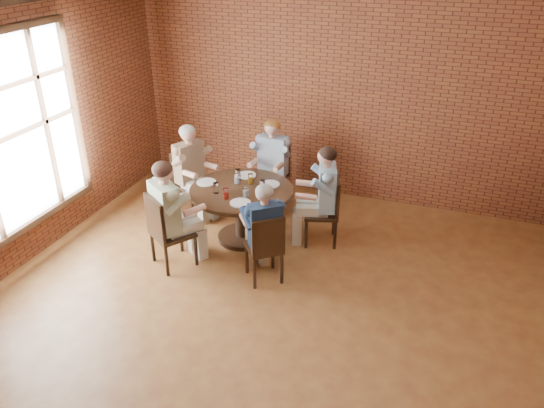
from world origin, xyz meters
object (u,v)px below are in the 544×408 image
(chair_a, at_px, (328,207))
(chair_e, at_px, (266,246))
(diner_d, at_px, (171,214))
(diner_a, at_px, (322,196))
(diner_c, at_px, (192,171))
(diner_b, at_px, (271,165))
(smartphone, at_px, (244,207))
(chair_d, at_px, (165,229))
(diner_e, at_px, (264,233))
(chair_b, at_px, (274,173))
(dining_table, at_px, (242,204))
(chair_c, at_px, (189,180))

(chair_a, distance_m, chair_e, 1.22)
(diner_d, xyz_separation_m, chair_e, (1.21, 0.03, -0.20))
(diner_a, bearing_deg, diner_c, -110.21)
(diner_b, xyz_separation_m, smartphone, (0.19, -1.49, 0.08))
(chair_a, height_order, chair_d, chair_d)
(diner_b, distance_m, diner_e, 1.87)
(chair_b, bearing_deg, diner_c, -142.57)
(chair_a, xyz_separation_m, diner_a, (-0.08, -0.03, 0.16))
(diner_e, xyz_separation_m, smartphone, (-0.37, 0.30, 0.12))
(chair_e, xyz_separation_m, diner_e, (-0.05, 0.06, 0.14))
(dining_table, distance_m, smartphone, 0.56)
(chair_b, xyz_separation_m, diner_e, (0.56, -1.87, 0.12))
(chair_a, relative_size, chair_c, 1.00)
(chair_a, height_order, diner_b, diner_b)
(diner_a, distance_m, diner_e, 1.13)
(chair_d, bearing_deg, chair_b, -73.88)
(diner_a, height_order, chair_d, diner_a)
(chair_a, relative_size, diner_e, 0.75)
(chair_e, bearing_deg, diner_c, -76.33)
(diner_b, height_order, chair_e, diner_b)
(smartphone, bearing_deg, chair_e, -56.58)
(dining_table, bearing_deg, diner_e, -51.48)
(diner_a, bearing_deg, diner_e, -37.58)
(chair_b, height_order, diner_e, diner_e)
(chair_b, height_order, diner_b, diner_b)
(chair_a, relative_size, diner_c, 0.70)
(chair_c, height_order, chair_e, chair_c)
(diner_c, distance_m, smartphone, 1.46)
(chair_a, height_order, chair_b, chair_b)
(chair_b, distance_m, chair_c, 1.25)
(dining_table, height_order, chair_b, chair_b)
(diner_a, bearing_deg, diner_d, -70.70)
(diner_d, bearing_deg, chair_e, -144.72)
(diner_a, distance_m, diner_d, 1.94)
(chair_c, xyz_separation_m, chair_d, (0.40, -1.37, 0.01))
(diner_b, distance_m, chair_d, 2.06)
(chair_c, xyz_separation_m, diner_c, (0.08, -0.04, 0.16))
(chair_c, height_order, chair_d, chair_d)
(dining_table, relative_size, diner_d, 0.97)
(chair_a, xyz_separation_m, chair_b, (-1.05, 0.79, 0.00))
(chair_d, bearing_deg, diner_d, -90.00)
(chair_e, bearing_deg, diner_e, -90.00)
(diner_d, xyz_separation_m, diner_e, (1.17, 0.09, -0.07))
(chair_a, distance_m, smartphone, 1.19)
(diner_c, bearing_deg, diner_d, -139.43)
(smartphone, bearing_deg, diner_c, 126.90)
(dining_table, relative_size, diner_a, 1.00)
(chair_c, bearing_deg, diner_b, -37.50)
(chair_a, bearing_deg, diner_c, -109.35)
(chair_d, bearing_deg, smartphone, -117.33)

